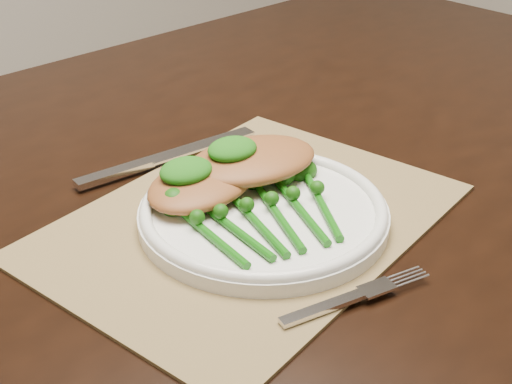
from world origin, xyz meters
TOP-DOWN VIEW (x-y plane):
  - placemat at (-0.18, 0.03)m, footprint 0.46×0.38m
  - dinner_plate at (-0.17, 0.01)m, footprint 0.25×0.25m
  - knife at (-0.19, 0.19)m, footprint 0.23×0.03m
  - fork at (-0.17, -0.13)m, footprint 0.15×0.04m
  - chicken_fillet_left at (-0.20, 0.07)m, footprint 0.15×0.12m
  - chicken_fillet_right at (-0.14, 0.07)m, footprint 0.16×0.12m
  - pesto_dollop_left at (-0.21, 0.08)m, footprint 0.06×0.05m
  - pesto_dollop_right at (-0.16, 0.08)m, footprint 0.05×0.05m
  - broccolini_bundle at (-0.18, -0.01)m, footprint 0.17×0.19m

SIDE VIEW (x-z plane):
  - placemat at x=-0.18m, z-range 0.75..0.75m
  - fork at x=-0.17m, z-range 0.75..0.76m
  - knife at x=-0.19m, z-range 0.75..0.76m
  - dinner_plate at x=-0.17m, z-range 0.75..0.78m
  - broccolini_bundle at x=-0.18m, z-range 0.75..0.79m
  - chicken_fillet_left at x=-0.20m, z-range 0.77..0.79m
  - chicken_fillet_right at x=-0.14m, z-range 0.77..0.80m
  - pesto_dollop_left at x=-0.21m, z-range 0.79..0.81m
  - pesto_dollop_right at x=-0.16m, z-range 0.79..0.82m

